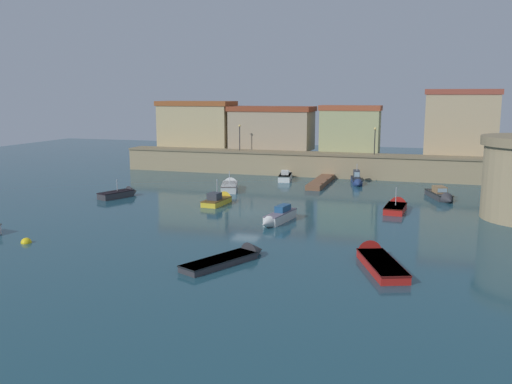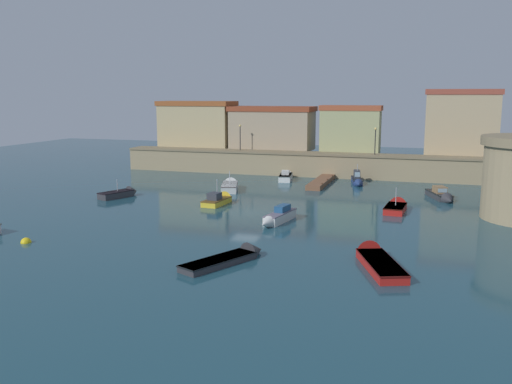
{
  "view_description": "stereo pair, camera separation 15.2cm",
  "coord_description": "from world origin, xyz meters",
  "views": [
    {
      "loc": [
        16.44,
        -48.79,
        11.05
      ],
      "look_at": [
        0.0,
        3.26,
        1.42
      ],
      "focal_mm": 39.05,
      "sensor_mm": 36.0,
      "label": 1
    },
    {
      "loc": [
        16.58,
        -48.74,
        11.05
      ],
      "look_at": [
        0.0,
        3.26,
        1.42
      ],
      "focal_mm": 39.05,
      "sensor_mm": 36.0,
      "label": 2
    }
  ],
  "objects": [
    {
      "name": "moored_boat_1",
      "position": [
        17.74,
        12.52,
        0.43
      ],
      "size": [
        3.32,
        6.13,
        1.7
      ],
      "rotation": [
        0.0,
        0.0,
        -1.23
      ],
      "color": "#333338",
      "rests_on": "ground"
    },
    {
      "name": "pier_dock",
      "position": [
        3.57,
        18.71,
        0.29
      ],
      "size": [
        1.75,
        10.14,
        0.7
      ],
      "color": "brown",
      "rests_on": "ground"
    },
    {
      "name": "moored_boat_7",
      "position": [
        -5.92,
        11.77,
        0.44
      ],
      "size": [
        3.39,
        6.27,
        2.69
      ],
      "rotation": [
        0.0,
        0.0,
        1.87
      ],
      "color": "silver",
      "rests_on": "ground"
    },
    {
      "name": "moored_boat_5",
      "position": [
        -3.95,
        3.42,
        0.4
      ],
      "size": [
        2.0,
        5.05,
        3.09
      ],
      "rotation": [
        0.0,
        0.0,
        1.49
      ],
      "color": "gold",
      "rests_on": "ground"
    },
    {
      "name": "mooring_buoy_0",
      "position": [
        -17.95,
        4.9,
        0.0
      ],
      "size": [
        0.46,
        0.46,
        0.46
      ],
      "primitive_type": "sphere",
      "color": "#EA4C19",
      "rests_on": "ground"
    },
    {
      "name": "quay_wall",
      "position": [
        0.0,
        25.53,
        1.6
      ],
      "size": [
        52.3,
        3.79,
        3.19
      ],
      "color": "#9E8966",
      "rests_on": "ground"
    },
    {
      "name": "ground_plane",
      "position": [
        0.0,
        0.0,
        0.0
      ],
      "size": [
        142.72,
        142.72,
        0.0
      ],
      "primitive_type": "plane",
      "color": "#1E4756"
    },
    {
      "name": "quay_lamp_0",
      "position": [
        -9.45,
        25.53,
        5.58
      ],
      "size": [
        0.32,
        0.32,
        3.63
      ],
      "color": "black",
      "rests_on": "quay_wall"
    },
    {
      "name": "moored_boat_8",
      "position": [
        13.54,
        5.42,
        0.34
      ],
      "size": [
        2.02,
        5.08,
        2.85
      ],
      "rotation": [
        0.0,
        0.0,
        1.51
      ],
      "color": "red",
      "rests_on": "ground"
    },
    {
      "name": "quay_lamp_1",
      "position": [
        9.32,
        25.53,
        5.54
      ],
      "size": [
        0.32,
        0.32,
        3.55
      ],
      "color": "black",
      "rests_on": "quay_wall"
    },
    {
      "name": "mooring_buoy_1",
      "position": [
        -12.29,
        -15.33,
        0.0
      ],
      "size": [
        0.79,
        0.79,
        0.79
      ],
      "primitive_type": "sphere",
      "color": "yellow",
      "rests_on": "ground"
    },
    {
      "name": "moored_boat_3",
      "position": [
        -15.52,
        3.62,
        0.38
      ],
      "size": [
        3.01,
        5.05,
        2.34
      ],
      "rotation": [
        0.0,
        0.0,
        1.22
      ],
      "color": "#333338",
      "rests_on": "ground"
    },
    {
      "name": "moored_boat_4",
      "position": [
        13.36,
        -12.69,
        0.31
      ],
      "size": [
        4.31,
        7.56,
        1.72
      ],
      "rotation": [
        0.0,
        0.0,
        1.94
      ],
      "color": "red",
      "rests_on": "ground"
    },
    {
      "name": "old_town_backdrop",
      "position": [
        -1.82,
        29.74,
        6.56
      ],
      "size": [
        48.35,
        5.99,
        8.74
      ],
      "color": "tan",
      "rests_on": "ground"
    },
    {
      "name": "moored_boat_0",
      "position": [
        -1.57,
        21.17,
        0.45
      ],
      "size": [
        2.33,
        5.64,
        1.64
      ],
      "rotation": [
        0.0,
        0.0,
        1.74
      ],
      "color": "white",
      "rests_on": "ground"
    },
    {
      "name": "moored_boat_6",
      "position": [
        4.19,
        -14.89,
        0.25
      ],
      "size": [
        4.44,
        7.03,
        1.51
      ],
      "rotation": [
        0.0,
        0.0,
        1.13
      ],
      "color": "#333338",
      "rests_on": "ground"
    },
    {
      "name": "moored_boat_2",
      "position": [
        7.8,
        20.36,
        0.48
      ],
      "size": [
        2.27,
        5.87,
        2.72
      ],
      "rotation": [
        0.0,
        0.0,
        -1.37
      ],
      "color": "navy",
      "rests_on": "ground"
    },
    {
      "name": "moored_boat_9",
      "position": [
        4.03,
        -3.26,
        0.52
      ],
      "size": [
        2.08,
        5.95,
        1.51
      ],
      "rotation": [
        0.0,
        0.0,
        -1.74
      ],
      "color": "silver",
      "rests_on": "ground"
    }
  ]
}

